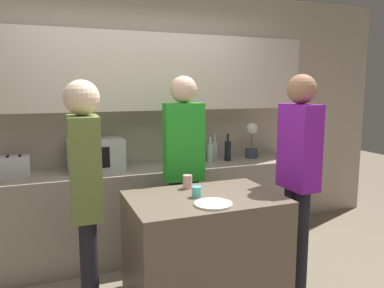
{
  "coord_description": "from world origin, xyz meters",
  "views": [
    {
      "loc": [
        -0.8,
        -2.18,
        1.68
      ],
      "look_at": [
        0.24,
        0.49,
        1.24
      ],
      "focal_mm": 35.0,
      "sensor_mm": 36.0,
      "label": 1
    }
  ],
  "objects_px": {
    "cup_0": "(197,192)",
    "person_left": "(184,157)",
    "potted_plant": "(252,140)",
    "bottle_0": "(184,155)",
    "person_center": "(86,187)",
    "bottle_2": "(201,150)",
    "bottle_3": "(210,152)",
    "bottle_1": "(196,153)",
    "bottle_4": "(215,150)",
    "toaster": "(15,166)",
    "cup_1": "(188,182)",
    "plate_on_island": "(213,204)",
    "bottle_5": "(228,150)",
    "microwave": "(95,154)",
    "person_right": "(298,163)"
  },
  "relations": [
    {
      "from": "bottle_3",
      "to": "bottle_5",
      "type": "xyz_separation_m",
      "value": [
        0.19,
        -0.02,
        0.01
      ]
    },
    {
      "from": "potted_plant",
      "to": "person_center",
      "type": "relative_size",
      "value": 0.23
    },
    {
      "from": "bottle_2",
      "to": "person_center",
      "type": "bearing_deg",
      "value": -138.19
    },
    {
      "from": "toaster",
      "to": "bottle_1",
      "type": "distance_m",
      "value": 1.71
    },
    {
      "from": "bottle_0",
      "to": "cup_0",
      "type": "bearing_deg",
      "value": -105.84
    },
    {
      "from": "potted_plant",
      "to": "bottle_1",
      "type": "height_order",
      "value": "potted_plant"
    },
    {
      "from": "bottle_4",
      "to": "cup_1",
      "type": "bearing_deg",
      "value": -124.82
    },
    {
      "from": "toaster",
      "to": "bottle_1",
      "type": "height_order",
      "value": "bottle_1"
    },
    {
      "from": "potted_plant",
      "to": "bottle_0",
      "type": "xyz_separation_m",
      "value": [
        -0.83,
        -0.06,
        -0.11
      ]
    },
    {
      "from": "bottle_1",
      "to": "cup_0",
      "type": "xyz_separation_m",
      "value": [
        -0.43,
        -1.09,
        -0.08
      ]
    },
    {
      "from": "bottle_0",
      "to": "bottle_5",
      "type": "bearing_deg",
      "value": -0.08
    },
    {
      "from": "bottle_2",
      "to": "person_center",
      "type": "xyz_separation_m",
      "value": [
        -1.3,
        -1.16,
        0.02
      ]
    },
    {
      "from": "bottle_5",
      "to": "person_center",
      "type": "distance_m",
      "value": 1.94
    },
    {
      "from": "bottle_1",
      "to": "person_left",
      "type": "xyz_separation_m",
      "value": [
        -0.3,
        -0.46,
        0.06
      ]
    },
    {
      "from": "bottle_3",
      "to": "person_right",
      "type": "xyz_separation_m",
      "value": [
        0.26,
        -1.15,
        0.08
      ]
    },
    {
      "from": "cup_1",
      "to": "bottle_2",
      "type": "bearing_deg",
      "value": 61.74
    },
    {
      "from": "person_center",
      "to": "bottle_4",
      "type": "bearing_deg",
      "value": 131.42
    },
    {
      "from": "person_center",
      "to": "plate_on_island",
      "type": "bearing_deg",
      "value": 75.45
    },
    {
      "from": "plate_on_island",
      "to": "cup_1",
      "type": "relative_size",
      "value": 2.45
    },
    {
      "from": "bottle_4",
      "to": "bottle_5",
      "type": "bearing_deg",
      "value": -44.91
    },
    {
      "from": "bottle_3",
      "to": "person_center",
      "type": "bearing_deg",
      "value": -140.84
    },
    {
      "from": "bottle_0",
      "to": "cup_0",
      "type": "height_order",
      "value": "bottle_0"
    },
    {
      "from": "person_left",
      "to": "cup_0",
      "type": "bearing_deg",
      "value": 84.64
    },
    {
      "from": "person_left",
      "to": "person_center",
      "type": "height_order",
      "value": "person_left"
    },
    {
      "from": "person_left",
      "to": "person_center",
      "type": "xyz_separation_m",
      "value": [
        -0.9,
        -0.6,
        -0.04
      ]
    },
    {
      "from": "bottle_2",
      "to": "bottle_5",
      "type": "distance_m",
      "value": 0.3
    },
    {
      "from": "potted_plant",
      "to": "bottle_1",
      "type": "xyz_separation_m",
      "value": [
        -0.73,
        -0.12,
        -0.07
      ]
    },
    {
      "from": "bottle_3",
      "to": "bottle_4",
      "type": "xyz_separation_m",
      "value": [
        0.09,
        0.08,
        0.01
      ]
    },
    {
      "from": "potted_plant",
      "to": "cup_0",
      "type": "relative_size",
      "value": 5.07
    },
    {
      "from": "bottle_0",
      "to": "person_left",
      "type": "distance_m",
      "value": 0.56
    },
    {
      "from": "microwave",
      "to": "person_right",
      "type": "relative_size",
      "value": 0.29
    },
    {
      "from": "toaster",
      "to": "person_left",
      "type": "distance_m",
      "value": 1.52
    },
    {
      "from": "bottle_3",
      "to": "potted_plant",
      "type": "bearing_deg",
      "value": 4.54
    },
    {
      "from": "bottle_2",
      "to": "person_left",
      "type": "height_order",
      "value": "person_left"
    },
    {
      "from": "toaster",
      "to": "cup_1",
      "type": "bearing_deg",
      "value": -36.68
    },
    {
      "from": "toaster",
      "to": "bottle_1",
      "type": "bearing_deg",
      "value": -4.08
    },
    {
      "from": "bottle_0",
      "to": "bottle_4",
      "type": "bearing_deg",
      "value": 14.66
    },
    {
      "from": "bottle_0",
      "to": "bottle_1",
      "type": "distance_m",
      "value": 0.12
    },
    {
      "from": "potted_plant",
      "to": "person_right",
      "type": "relative_size",
      "value": 0.22
    },
    {
      "from": "microwave",
      "to": "potted_plant",
      "type": "relative_size",
      "value": 1.32
    },
    {
      "from": "plate_on_island",
      "to": "bottle_0",
      "type": "bearing_deg",
      "value": 77.94
    },
    {
      "from": "cup_1",
      "to": "potted_plant",
      "type": "bearing_deg",
      "value": 40.4
    },
    {
      "from": "bottle_4",
      "to": "cup_0",
      "type": "distance_m",
      "value": 1.44
    },
    {
      "from": "bottle_4",
      "to": "bottle_0",
      "type": "bearing_deg",
      "value": -165.34
    },
    {
      "from": "toaster",
      "to": "bottle_4",
      "type": "relative_size",
      "value": 0.89
    },
    {
      "from": "bottle_2",
      "to": "bottle_3",
      "type": "distance_m",
      "value": 0.1
    },
    {
      "from": "plate_on_island",
      "to": "bottle_3",
      "type": "bearing_deg",
      "value": 66.71
    },
    {
      "from": "cup_0",
      "to": "plate_on_island",
      "type": "bearing_deg",
      "value": -80.74
    },
    {
      "from": "plate_on_island",
      "to": "person_center",
      "type": "height_order",
      "value": "person_center"
    },
    {
      "from": "cup_0",
      "to": "person_left",
      "type": "xyz_separation_m",
      "value": [
        0.13,
        0.63,
        0.14
      ]
    }
  ]
}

